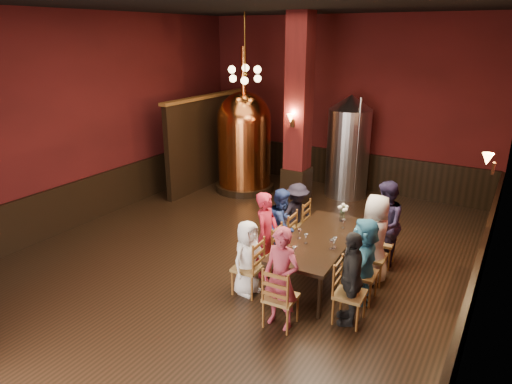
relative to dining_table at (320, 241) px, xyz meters
The scene contains 38 objects.
room 2.19m from the dining_table, behind, with size 10.00×10.02×4.50m.
wainscot_right 2.44m from the dining_table, ahead, with size 0.08×9.90×1.00m, color black.
wainscot_back 5.25m from the dining_table, 106.97° to the left, with size 7.90×0.08×1.00m, color black.
wainscot_left 5.50m from the dining_table, behind, with size 0.08×9.90×1.00m, color black.
column 3.74m from the dining_table, 122.64° to the left, with size 0.58×0.58×4.50m, color #4D1010.
partition 5.77m from the dining_table, 145.43° to the left, with size 0.22×3.50×2.40m, color black.
pendant_cluster 5.07m from the dining_table, 138.38° to the left, with size 0.90×0.90×1.70m, color #A57226, non-canonical shape.
sconce_wall 2.94m from the dining_table, 19.98° to the left, with size 0.20×0.20×0.36m, color black, non-canonical shape.
sconce_column 3.49m from the dining_table, 125.58° to the left, with size 0.20×0.20×0.36m, color black, non-canonical shape.
dining_table is the anchor object (origin of this frame).
chair_0 1.33m from the dining_table, 127.56° to the right, with size 0.46×0.46×0.92m, color brown, non-canonical shape.
person_0 1.31m from the dining_table, 127.56° to the right, with size 0.61×0.40×1.26m, color white.
chair_1 0.94m from the dining_table, 155.98° to the right, with size 0.46×0.46×0.92m, color brown, non-canonical shape.
person_1 0.91m from the dining_table, 155.98° to the right, with size 0.56×0.37×1.53m, color #B01E32.
chair_2 0.94m from the dining_table, 161.58° to the left, with size 0.46×0.46×0.92m, color brown, non-canonical shape.
person_2 0.91m from the dining_table, 161.58° to the left, with size 0.68×0.33×1.39m, color navy.
chair_3 1.33m from the dining_table, 133.17° to the left, with size 0.46×0.46×0.92m, color brown, non-canonical shape.
person_3 1.31m from the dining_table, 133.17° to the left, with size 0.84×0.48×1.30m, color black.
chair_4 1.33m from the dining_table, 46.83° to the right, with size 0.46×0.46×0.92m, color brown, non-canonical shape.
person_4 1.31m from the dining_table, 46.83° to the right, with size 0.84×0.35×1.44m, color black.
chair_5 0.94m from the dining_table, 18.42° to the right, with size 0.46×0.46×0.92m, color brown, non-canonical shape.
person_5 0.91m from the dining_table, 18.42° to the right, with size 1.30×0.41×1.40m, color teal.
chair_6 0.94m from the dining_table, 24.02° to the left, with size 0.46×0.46×0.92m, color brown, non-canonical shape.
person_6 0.92m from the dining_table, 24.02° to the left, with size 0.76×0.50×1.56m, color beige.
chair_7 1.33m from the dining_table, 52.44° to the left, with size 0.46×0.46×0.92m, color brown, non-canonical shape.
person_7 1.32m from the dining_table, 52.44° to the left, with size 0.77×0.38×1.59m, color #231D3B.
chair_8 1.57m from the dining_table, 87.20° to the right, with size 0.46×0.46×0.92m, color brown, non-canonical shape.
person_8 1.55m from the dining_table, 87.20° to the right, with size 0.56×0.37×1.53m, color #A33648.
copper_kettle 4.98m from the dining_table, 137.14° to the left, with size 1.58×1.58×3.72m.
steel_vessel 4.53m from the dining_table, 104.33° to the left, with size 1.28×1.28×2.61m.
rose_vase 0.94m from the dining_table, 86.36° to the left, with size 0.20×0.20×0.34m.
wine_glass_0 0.46m from the dining_table, 42.65° to the right, with size 0.07×0.07×0.17m, color white, non-canonical shape.
wine_glass_1 0.46m from the dining_table, 36.68° to the right, with size 0.07×0.07×0.17m, color white, non-canonical shape.
wine_glass_2 0.38m from the dining_table, 147.87° to the right, with size 0.07×0.07×0.17m, color white, non-canonical shape.
wine_glass_3 0.85m from the dining_table, 95.18° to the right, with size 0.07×0.07×0.17m, color white, non-canonical shape.
wine_glass_4 0.65m from the dining_table, 72.80° to the left, with size 0.07×0.07×0.17m, color white, non-canonical shape.
wine_glass_5 0.36m from the dining_table, 110.78° to the right, with size 0.07×0.07×0.17m, color white, non-canonical shape.
wine_glass_6 0.42m from the dining_table, 29.23° to the right, with size 0.07×0.07×0.17m, color white, non-canonical shape.
Camera 1 is at (4.20, -6.66, 4.04)m, focal length 32.00 mm.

